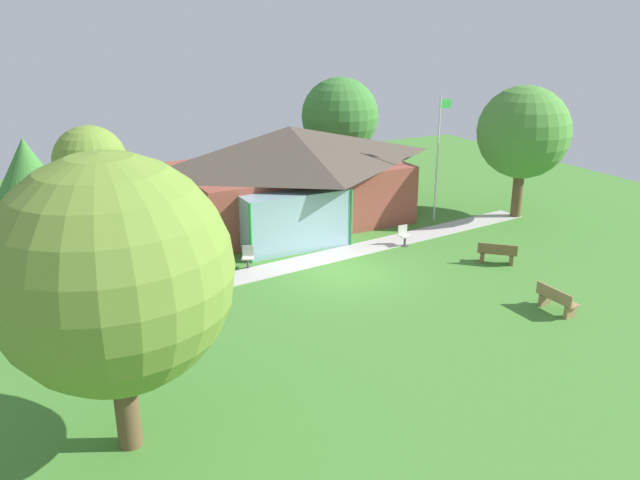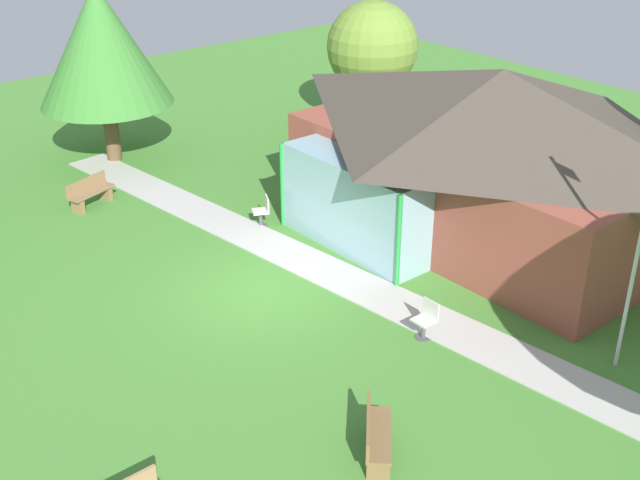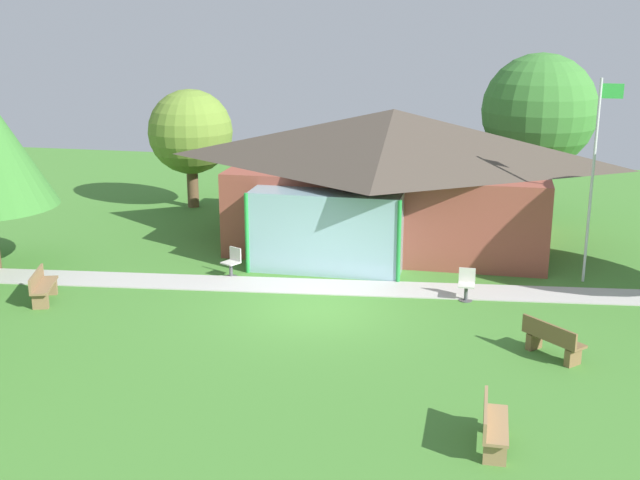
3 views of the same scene
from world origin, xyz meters
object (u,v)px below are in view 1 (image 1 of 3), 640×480
Objects in this scene: patio_chair_west at (248,258)px; tree_behind_pavilion_right at (340,117)px; bench_front_right at (556,300)px; tree_behind_pavilion_left at (90,163)px; pavilion at (290,173)px; patio_chair_lawn_spare at (404,236)px; tree_west_hedge at (31,200)px; flagpole at (438,154)px; tree_lawn_corner at (112,274)px; tree_east_hedge at (523,133)px; bench_mid_left at (156,311)px; bench_mid_right at (497,254)px.

tree_behind_pavilion_right is at bearing -108.12° from patio_chair_west.
bench_front_right is 0.32× the size of tree_behind_pavilion_left.
pavilion is 6.27m from patio_chair_lawn_spare.
tree_behind_pavilion_left is 0.80× the size of tree_west_hedge.
tree_behind_pavilion_right reaches higher than tree_behind_pavilion_left.
tree_lawn_corner is (-16.51, -10.66, 1.00)m from flagpole.
flagpole is at bearing 32.84° from tree_lawn_corner.
tree_east_hedge is 1.07× the size of tree_west_hedge.
pavilion is 6.56m from tree_behind_pavilion_right.
tree_west_hedge is at bearing -171.98° from flagpole.
tree_behind_pavilion_left reaches higher than bench_mid_left.
patio_chair_lawn_spare is 0.15× the size of tree_west_hedge.
patio_chair_lawn_spare is 0.14× the size of tree_east_hedge.
bench_mid_left is at bearing -138.10° from tree_behind_pavilion_right.
patio_chair_lawn_spare is (-3.29, -2.27, -2.77)m from flagpole.
tree_behind_pavilion_right is at bearing -101.92° from patio_chair_lawn_spare.
bench_mid_right is 0.21× the size of tree_lawn_corner.
bench_mid_left is at bearing 13.17° from patio_chair_lawn_spare.
tree_east_hedge reaches higher than bench_mid_left.
tree_lawn_corner is (-10.45, -13.67, 1.88)m from pavilion.
pavilion is 7.02× the size of bench_mid_left.
tree_west_hedge is at bearing 1.33° from patio_chair_lawn_spare.
patio_chair_lawn_spare is (-0.74, 7.70, 0.01)m from bench_front_right.
bench_mid_left is at bearing -169.24° from tree_east_hedge.
tree_east_hedge reaches higher than tree_behind_pavilion_left.
bench_mid_right is 0.23× the size of tree_behind_pavilion_right.
patio_chair_west is 0.14× the size of tree_behind_pavilion_right.
tree_behind_pavilion_left is at bearing -177.09° from tree_behind_pavilion_right.
flagpole is 0.86× the size of tree_lawn_corner.
tree_behind_pavilion_left is (-4.22, 8.07, 2.56)m from patio_chair_west.
tree_east_hedge is at bearing -23.45° from pavilion.
pavilion is 1.62× the size of tree_lawn_corner.
bench_mid_left is 11.45m from tree_behind_pavilion_left.
tree_west_hedge is (-7.32, -0.79, 3.43)m from patio_chair_west.
patio_chair_west is at bearing -135.39° from tree_behind_pavilion_right.
tree_behind_pavilion_right reaches higher than pavilion.
tree_behind_pavilion_left is (-13.02, 12.11, 2.57)m from bench_mid_right.
bench_mid_right is 9.68m from patio_chair_west.
bench_mid_right is at bearing 163.21° from bench_front_right.
tree_behind_pavilion_left is 17.25m from tree_lawn_corner.
patio_chair_west is at bearing 54.38° from tree_lawn_corner.
tree_east_hedge reaches higher than tree_west_hedge.
tree_west_hedge reaches higher than bench_mid_right.
bench_mid_right is 1.62× the size of patio_chair_lawn_spare.
tree_west_hedge reaches higher than bench_front_right.
tree_behind_pavilion_left reaches higher than pavilion.
flagpole is at bearing -143.35° from patio_chair_west.
tree_behind_pavilion_left is at bearing 161.67° from bench_mid_left.
bench_front_right is 12.94m from bench_mid_left.
tree_west_hedge reaches higher than patio_chair_lawn_spare.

